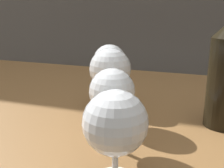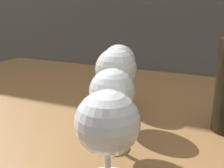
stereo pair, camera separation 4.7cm
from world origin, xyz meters
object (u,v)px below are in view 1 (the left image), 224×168
object	(u,v)px
wine_glass_chardonnay	(115,125)
wine_glass_cabernet	(110,71)
wine_glass_white	(112,93)
wine_glass_port	(110,63)

from	to	relation	value
wine_glass_chardonnay	wine_glass_cabernet	size ratio (longest dim) A/B	0.87
wine_glass_chardonnay	wine_glass_white	size ratio (longest dim) A/B	0.96
wine_glass_chardonnay	wine_glass_cabernet	distance (m)	0.22
wine_glass_chardonnay	wine_glass_cabernet	xyz separation A→B (m)	(-0.08, 0.21, 0.02)
wine_glass_cabernet	wine_glass_white	bearing A→B (deg)	-69.72
wine_glass_white	wine_glass_cabernet	distance (m)	0.12
wine_glass_chardonnay	wine_glass_cabernet	bearing A→B (deg)	110.54
wine_glass_cabernet	wine_glass_port	bearing A→B (deg)	109.50
wine_glass_chardonnay	wine_glass_port	xyz separation A→B (m)	(-0.11, 0.30, 0.02)
wine_glass_cabernet	wine_glass_port	xyz separation A→B (m)	(-0.03, 0.10, -0.01)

